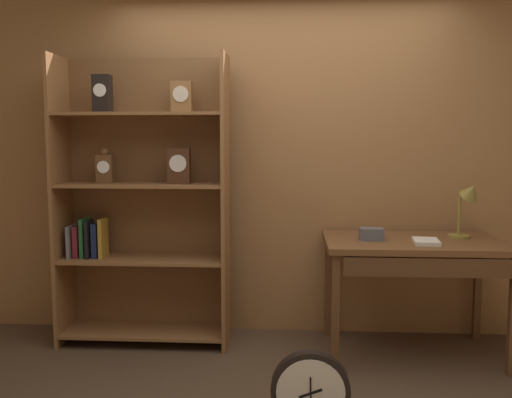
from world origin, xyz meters
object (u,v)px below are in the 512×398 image
object	(u,v)px
toolbox_small	(371,234)
bookshelf	(142,203)
workbench	(414,254)
open_repair_manual	(426,241)
desk_lamp	(468,202)
round_clock_large	(310,393)

from	to	relation	value
toolbox_small	bookshelf	bearing A→B (deg)	173.94
bookshelf	toolbox_small	xyz separation A→B (m)	(1.62, -0.17, -0.18)
workbench	open_repair_manual	xyz separation A→B (m)	(0.05, -0.11, 0.10)
bookshelf	toolbox_small	distance (m)	1.64
bookshelf	workbench	distance (m)	1.95
toolbox_small	open_repair_manual	bearing A→B (deg)	-15.06
toolbox_small	desk_lamp	bearing A→B (deg)	8.23
workbench	desk_lamp	size ratio (longest dim) A/B	2.94
desk_lamp	open_repair_manual	xyz separation A→B (m)	(-0.32, -0.19, -0.24)
open_repair_manual	round_clock_large	bearing A→B (deg)	-122.75
workbench	toolbox_small	distance (m)	0.32
workbench	desk_lamp	xyz separation A→B (m)	(0.37, 0.08, 0.34)
bookshelf	desk_lamp	distance (m)	2.29
desk_lamp	workbench	bearing A→B (deg)	-167.67
workbench	desk_lamp	world-z (taller)	desk_lamp
workbench	round_clock_large	size ratio (longest dim) A/B	2.76
desk_lamp	toolbox_small	distance (m)	0.70
open_repair_manual	workbench	bearing A→B (deg)	120.61
bookshelf	desk_lamp	world-z (taller)	bookshelf
bookshelf	round_clock_large	bearing A→B (deg)	-46.53
open_repair_manual	round_clock_large	world-z (taller)	open_repair_manual
open_repair_manual	toolbox_small	bearing A→B (deg)	171.03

